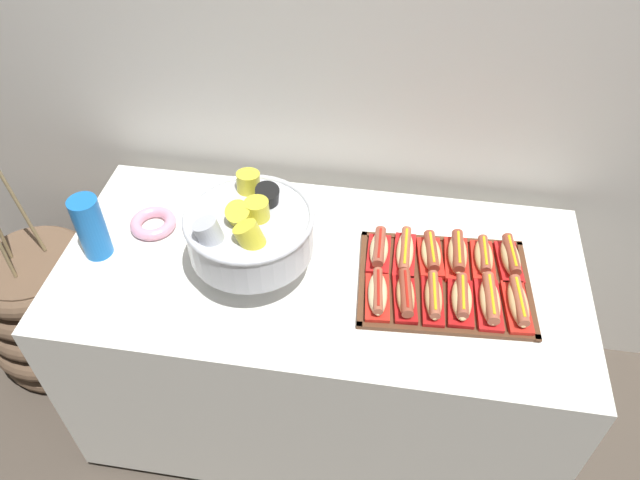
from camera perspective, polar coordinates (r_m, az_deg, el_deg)
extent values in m
plane|color=#4C4238|center=(2.41, 0.02, -15.18)|extent=(10.00, 10.00, 0.00)
cube|color=silver|center=(1.86, 2.50, 19.85)|extent=(6.00, 0.10, 2.60)
cube|color=white|center=(2.06, 0.02, -9.49)|extent=(1.53, 0.73, 0.74)
cylinder|color=black|center=(2.42, -17.58, -17.53)|extent=(0.05, 0.05, 0.04)
cylinder|color=black|center=(2.66, -13.46, -7.76)|extent=(0.05, 0.05, 0.04)
cylinder|color=black|center=(2.57, 16.06, -11.33)|extent=(0.05, 0.05, 0.04)
cylinder|color=brown|center=(2.56, -23.81, -5.75)|extent=(0.36, 0.36, 0.52)
torus|color=brown|center=(2.71, -22.56, -8.54)|extent=(0.49, 0.49, 0.09)
torus|color=brown|center=(2.64, -23.17, -7.18)|extent=(0.52, 0.52, 0.09)
torus|color=brown|center=(2.56, -23.81, -5.75)|extent=(0.49, 0.49, 0.09)
torus|color=brown|center=(2.49, -24.49, -4.23)|extent=(0.46, 0.46, 0.09)
torus|color=brown|center=(2.42, -25.21, -2.61)|extent=(0.43, 0.43, 0.09)
cylinder|color=#937F56|center=(2.28, -26.39, 3.08)|extent=(0.07, 0.02, 0.43)
cube|color=#56331E|center=(1.76, 11.51, -3.97)|extent=(0.50, 0.39, 0.01)
cube|color=#56331E|center=(1.65, 11.86, -8.31)|extent=(0.48, 0.05, 0.01)
cube|color=#56331E|center=(1.87, 11.26, 0.12)|extent=(0.48, 0.05, 0.01)
cube|color=#56331E|center=(1.74, 3.95, -3.38)|extent=(0.04, 0.36, 0.01)
cube|color=#56331E|center=(1.80, 18.87, -4.19)|extent=(0.04, 0.36, 0.01)
cube|color=red|center=(1.68, 5.36, -5.42)|extent=(0.08, 0.17, 0.02)
ellipsoid|color=beige|center=(1.67, 5.41, -4.97)|extent=(0.07, 0.16, 0.04)
cylinder|color=#A8563D|center=(1.66, 5.44, -4.71)|extent=(0.04, 0.15, 0.03)
cylinder|color=red|center=(1.65, 5.46, -4.45)|extent=(0.02, 0.13, 0.01)
cube|color=#B21414|center=(1.69, 7.92, -5.57)|extent=(0.08, 0.17, 0.02)
ellipsoid|color=tan|center=(1.67, 7.99, -5.11)|extent=(0.07, 0.15, 0.04)
cylinder|color=brown|center=(1.66, 8.03, -4.86)|extent=(0.05, 0.15, 0.03)
cylinder|color=red|center=(1.65, 8.08, -4.54)|extent=(0.02, 0.13, 0.01)
cube|color=#B21414|center=(1.69, 10.46, -5.71)|extent=(0.07, 0.17, 0.02)
ellipsoid|color=tan|center=(1.68, 10.55, -5.25)|extent=(0.06, 0.16, 0.04)
cylinder|color=#A8563D|center=(1.67, 10.60, -5.00)|extent=(0.04, 0.15, 0.03)
cylinder|color=yellow|center=(1.66, 10.66, -4.72)|extent=(0.02, 0.13, 0.01)
cube|color=#B21414|center=(1.70, 12.97, -5.83)|extent=(0.07, 0.16, 0.02)
ellipsoid|color=#E0BC7F|center=(1.69, 13.09, -5.34)|extent=(0.06, 0.15, 0.04)
cylinder|color=#9E4C38|center=(1.68, 13.16, -5.06)|extent=(0.03, 0.14, 0.03)
cylinder|color=yellow|center=(1.67, 13.24, -4.76)|extent=(0.01, 0.12, 0.01)
cube|color=red|center=(1.72, 15.45, -5.95)|extent=(0.08, 0.18, 0.02)
ellipsoid|color=#E0BC7F|center=(1.70, 15.59, -5.48)|extent=(0.06, 0.16, 0.04)
cylinder|color=#A8563D|center=(1.69, 15.66, -5.22)|extent=(0.04, 0.16, 0.03)
cylinder|color=yellow|center=(1.68, 15.76, -4.89)|extent=(0.02, 0.14, 0.01)
cube|color=red|center=(1.74, 17.88, -6.04)|extent=(0.08, 0.18, 0.02)
ellipsoid|color=tan|center=(1.72, 18.03, -5.60)|extent=(0.07, 0.17, 0.04)
cylinder|color=#A8563D|center=(1.71, 18.12, -5.36)|extent=(0.04, 0.16, 0.03)
cylinder|color=yellow|center=(1.70, 18.21, -5.07)|extent=(0.02, 0.14, 0.01)
cube|color=red|center=(1.79, 5.49, -1.37)|extent=(0.07, 0.15, 0.02)
ellipsoid|color=beige|center=(1.78, 5.53, -0.88)|extent=(0.06, 0.14, 0.04)
cylinder|color=#9E4C38|center=(1.77, 5.56, -0.61)|extent=(0.04, 0.14, 0.03)
cylinder|color=red|center=(1.76, 5.59, -0.28)|extent=(0.01, 0.12, 0.01)
cube|color=red|center=(1.80, 7.87, -1.52)|extent=(0.06, 0.18, 0.02)
ellipsoid|color=beige|center=(1.78, 7.94, -1.09)|extent=(0.05, 0.16, 0.04)
cylinder|color=#A8563D|center=(1.77, 7.97, -0.85)|extent=(0.03, 0.17, 0.03)
cylinder|color=yellow|center=(1.77, 8.01, -0.56)|extent=(0.01, 0.14, 0.01)
cube|color=red|center=(1.80, 10.25, -1.67)|extent=(0.09, 0.16, 0.02)
ellipsoid|color=#E0BC7F|center=(1.79, 10.33, -1.23)|extent=(0.07, 0.15, 0.04)
cylinder|color=brown|center=(1.78, 10.37, -0.99)|extent=(0.05, 0.14, 0.03)
cylinder|color=yellow|center=(1.77, 10.43, -0.67)|extent=(0.02, 0.12, 0.01)
cube|color=red|center=(1.81, 12.60, -1.81)|extent=(0.07, 0.17, 0.02)
ellipsoid|color=#E0BC7F|center=(1.80, 12.72, -1.29)|extent=(0.06, 0.16, 0.04)
cylinder|color=brown|center=(1.79, 12.78, -0.99)|extent=(0.04, 0.15, 0.03)
cylinder|color=yellow|center=(1.78, 12.86, -0.66)|extent=(0.01, 0.13, 0.01)
cube|color=red|center=(1.83, 14.92, -1.95)|extent=(0.07, 0.16, 0.02)
ellipsoid|color=tan|center=(1.81, 15.04, -1.50)|extent=(0.06, 0.14, 0.04)
cylinder|color=#9E4C38|center=(1.80, 15.11, -1.25)|extent=(0.03, 0.13, 0.03)
cylinder|color=yellow|center=(1.80, 15.18, -0.98)|extent=(0.01, 0.11, 0.01)
cube|color=red|center=(1.84, 17.21, -2.08)|extent=(0.08, 0.17, 0.02)
ellipsoid|color=#E0BC7F|center=(1.83, 17.36, -1.56)|extent=(0.07, 0.15, 0.04)
cylinder|color=brown|center=(1.82, 17.45, -1.27)|extent=(0.05, 0.15, 0.03)
cylinder|color=yellow|center=(1.81, 17.55, -0.97)|extent=(0.02, 0.12, 0.01)
cylinder|color=silver|center=(1.77, -6.17, -2.44)|extent=(0.17, 0.17, 0.02)
cone|color=silver|center=(1.74, -6.28, -1.48)|extent=(0.06, 0.06, 0.07)
cylinder|color=silver|center=(1.68, -6.52, 0.69)|extent=(0.35, 0.35, 0.12)
torus|color=silver|center=(1.64, -6.68, 2.13)|extent=(0.35, 0.35, 0.02)
cylinder|color=yellow|center=(1.64, -5.78, 1.91)|extent=(0.08, 0.08, 0.13)
cylinder|color=black|center=(1.69, -5.02, 3.37)|extent=(0.08, 0.09, 0.14)
cylinder|color=yellow|center=(1.73, -6.67, 4.49)|extent=(0.09, 0.10, 0.13)
cylinder|color=yellow|center=(1.65, -7.29, 1.92)|extent=(0.10, 0.14, 0.15)
cylinder|color=#B7BCC6|center=(1.60, -9.98, -0.06)|extent=(0.11, 0.09, 0.14)
cylinder|color=yellow|center=(1.57, -6.14, -0.42)|extent=(0.13, 0.10, 0.15)
cylinder|color=blue|center=(1.89, -20.25, 0.06)|extent=(0.08, 0.08, 0.11)
cylinder|color=blue|center=(1.88, -20.39, 0.47)|extent=(0.08, 0.08, 0.11)
cylinder|color=blue|center=(1.87, -20.53, 0.89)|extent=(0.08, 0.08, 0.11)
cylinder|color=blue|center=(1.86, -20.68, 1.32)|extent=(0.08, 0.08, 0.11)
cylinder|color=blue|center=(1.84, -20.83, 1.75)|extent=(0.08, 0.08, 0.11)
cylinder|color=blue|center=(1.83, -20.98, 2.18)|extent=(0.08, 0.08, 0.11)
torus|color=pink|center=(1.95, -15.31, 1.52)|extent=(0.14, 0.14, 0.04)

